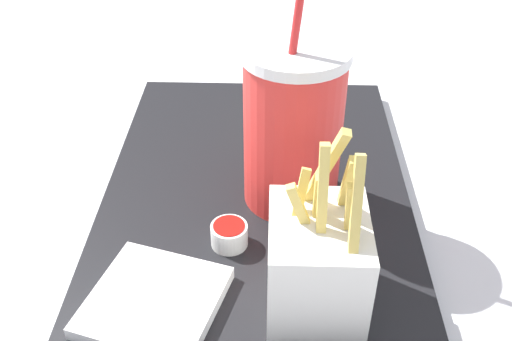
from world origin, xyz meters
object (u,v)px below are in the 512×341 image
at_px(ketchup_cup_1, 229,234).
at_px(napkin_stack, 154,302).
at_px(fries_basket, 317,261).
at_px(hot_dog_1, 285,101).
at_px(soda_cup, 293,129).

height_order(ketchup_cup_1, napkin_stack, ketchup_cup_1).
xyz_separation_m(fries_basket, hot_dog_1, (-0.28, -0.02, -0.02)).
relative_size(ketchup_cup_1, napkin_stack, 0.33).
height_order(soda_cup, fries_basket, soda_cup).
xyz_separation_m(soda_cup, napkin_stack, (0.14, -0.11, -0.08)).
xyz_separation_m(fries_basket, napkin_stack, (0.01, -0.13, -0.04)).
distance_m(soda_cup, ketchup_cup_1, 0.11).
relative_size(soda_cup, hot_dog_1, 1.45).
height_order(soda_cup, napkin_stack, soda_cup).
bearing_deg(hot_dog_1, soda_cup, 1.91).
distance_m(ketchup_cup_1, napkin_stack, 0.09).
relative_size(hot_dog_1, ketchup_cup_1, 4.99).
relative_size(fries_basket, ketchup_cup_1, 4.80).
distance_m(soda_cup, fries_basket, 0.14).
bearing_deg(napkin_stack, soda_cup, 142.09).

